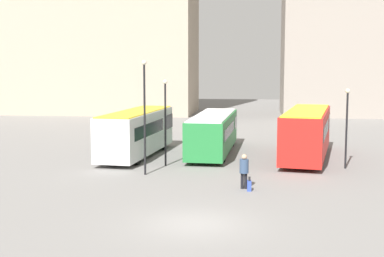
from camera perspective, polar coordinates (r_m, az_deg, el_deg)
The scene contains 9 objects.
ground_plane at distance 21.63m, azimuth 0.29°, elevation -10.13°, with size 160.00×160.00×0.00m, color slate.
bus_0 at distance 37.40m, azimuth -5.87°, elevation -0.31°, with size 3.47×10.46×3.15m.
bus_1 at distance 38.43m, azimuth 2.29°, elevation -0.36°, with size 2.99×11.10×2.81m.
bus_2 at distance 37.04m, azimuth 12.15°, elevation -0.36°, with size 4.41×11.16×3.31m.
traveler at distance 27.44m, azimuth 5.58°, elevation -4.24°, with size 0.49×0.49×1.79m.
suitcase at distance 27.18m, azimuth 6.12°, elevation -6.07°, with size 0.22×0.39×0.76m.
lamp_post_0 at distance 30.58m, azimuth -5.08°, elevation 2.08°, with size 0.28×0.28×6.58m.
lamp_post_1 at distance 33.74m, azimuth 16.18°, elevation 0.78°, with size 0.28×0.28×4.89m.
lamp_post_2 at distance 33.26m, azimuth -2.86°, elevation 1.43°, with size 0.28×0.28×5.41m.
Camera 1 is at (2.33, -20.56, 6.27)m, focal length 50.00 mm.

